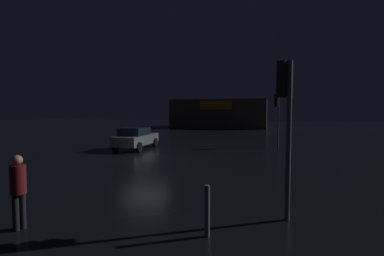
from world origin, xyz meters
TOP-DOWN VIEW (x-y plane):
  - ground_plane at (0.00, 0.00)m, footprint 120.00×120.00m
  - store_building at (-0.71, 30.85)m, footprint 14.58×7.93m
  - traffic_signal_main at (7.28, -7.94)m, footprint 0.42×0.42m
  - traffic_signal_opposite at (7.48, 7.17)m, footprint 0.42×0.42m
  - car_near at (-2.20, 3.26)m, footprint 1.96×4.30m
  - pedestrian at (1.35, -10.22)m, footprint 0.41×0.41m
  - bollard_kerb_a at (5.62, -9.48)m, footprint 0.12×0.12m

SIDE VIEW (x-z plane):
  - ground_plane at x=0.00m, z-range 0.00..0.00m
  - bollard_kerb_a at x=5.62m, z-range 0.00..1.14m
  - car_near at x=-2.20m, z-range 0.03..1.57m
  - pedestrian at x=1.35m, z-range 0.15..1.88m
  - store_building at x=-0.71m, z-range 0.00..4.42m
  - traffic_signal_main at x=7.28m, z-range 0.96..4.93m
  - traffic_signal_opposite at x=7.48m, z-range 1.08..5.04m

